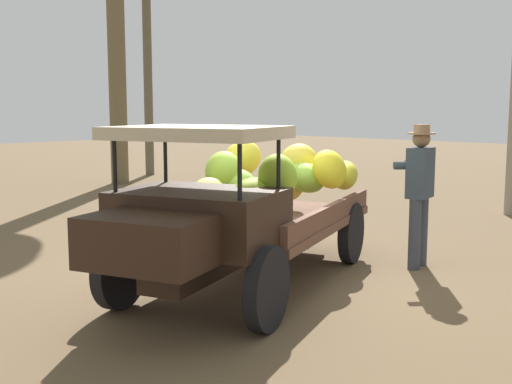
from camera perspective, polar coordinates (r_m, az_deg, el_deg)
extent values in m
plane|color=brown|center=(7.37, -0.12, -8.18)|extent=(60.00, 60.00, 0.00)
cube|color=black|center=(7.32, -0.32, -4.72)|extent=(3.91, 1.78, 0.16)
cylinder|color=black|center=(5.73, 1.01, -8.74)|extent=(0.79, 0.40, 0.79)
cylinder|color=black|center=(6.50, -12.18, -6.93)|extent=(0.79, 0.40, 0.79)
cylinder|color=black|center=(8.31, 8.60, -3.67)|extent=(0.79, 0.40, 0.79)
cylinder|color=black|center=(8.86, -1.44, -2.88)|extent=(0.79, 0.40, 0.79)
cube|color=brown|center=(7.69, 1.06, -2.76)|extent=(3.41, 2.64, 0.10)
cube|color=brown|center=(7.39, 6.79, -1.97)|extent=(2.85, 1.10, 0.22)
cube|color=brown|center=(8.00, -4.22, -1.20)|extent=(2.85, 1.10, 0.22)
cube|color=black|center=(6.12, -5.15, -2.37)|extent=(1.55, 1.80, 0.55)
cube|color=black|center=(5.38, -9.83, -4.45)|extent=(1.02, 1.24, 0.44)
cylinder|color=black|center=(5.37, -1.48, 2.17)|extent=(0.04, 0.04, 0.55)
cylinder|color=black|center=(6.04, -12.63, 2.59)|extent=(0.04, 0.04, 0.55)
cylinder|color=black|center=(6.17, 2.04, 2.88)|extent=(0.04, 0.04, 0.55)
cylinder|color=black|center=(6.76, -8.18, 3.22)|extent=(0.04, 0.04, 0.55)
cube|color=beige|center=(6.04, -5.25, 5.36)|extent=(1.66, 1.84, 0.12)
ellipsoid|color=#92BE44|center=(7.73, -1.62, 0.49)|extent=(0.66, 0.67, 0.48)
ellipsoid|color=gold|center=(8.47, 7.98, 1.52)|extent=(0.77, 0.72, 0.45)
ellipsoid|color=#A9CF36|center=(6.46, -0.18, -0.50)|extent=(0.74, 0.65, 0.52)
ellipsoid|color=yellow|center=(7.87, 6.66, 2.06)|extent=(0.53, 0.53, 0.59)
ellipsoid|color=yellow|center=(8.33, -1.26, 3.00)|extent=(0.61, 0.56, 0.60)
ellipsoid|color=#91C037|center=(7.73, -2.94, 1.85)|extent=(0.69, 0.66, 0.58)
ellipsoid|color=yellow|center=(8.26, 3.89, 2.83)|extent=(0.52, 0.61, 0.61)
ellipsoid|color=gold|center=(8.26, 2.78, 0.58)|extent=(0.58, 0.51, 0.44)
ellipsoid|color=#8CAC2F|center=(7.70, -0.77, -0.25)|extent=(0.62, 0.49, 0.44)
ellipsoid|color=#C7B953|center=(7.33, -4.33, -0.13)|extent=(0.61, 0.62, 0.47)
ellipsoid|color=#91BD2D|center=(6.49, 1.96, 1.39)|extent=(0.55, 0.54, 0.51)
ellipsoid|color=#89BC38|center=(8.02, 4.54, 1.30)|extent=(0.77, 0.76, 0.52)
cylinder|color=#393F49|center=(8.10, 14.12, -3.73)|extent=(0.15, 0.15, 0.89)
cylinder|color=#393F49|center=(8.34, 14.72, -3.42)|extent=(0.15, 0.15, 0.89)
cube|color=#35414B|center=(8.11, 14.60, 1.69)|extent=(0.44, 0.31, 0.63)
cylinder|color=#35414B|center=(8.04, 13.72, 2.34)|extent=(0.37, 0.34, 0.10)
cylinder|color=#35414B|center=(8.23, 14.19, 2.44)|extent=(0.28, 0.40, 0.10)
sphere|color=#826144|center=(8.08, 14.70, 4.67)|extent=(0.22, 0.22, 0.22)
cylinder|color=#9A7656|center=(8.08, 14.72, 5.14)|extent=(0.34, 0.34, 0.02)
cylinder|color=#9A7656|center=(8.08, 14.73, 5.57)|extent=(0.20, 0.20, 0.10)
cube|color=olive|center=(9.69, 3.10, -2.98)|extent=(0.65, 0.65, 0.45)
cylinder|color=brown|center=(19.35, -9.84, 15.19)|extent=(0.26, 0.26, 9.18)
cylinder|color=brown|center=(17.21, -12.47, 12.36)|extent=(0.46, 0.46, 6.96)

